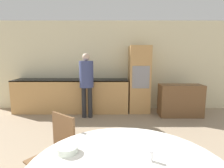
# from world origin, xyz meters

# --- Properties ---
(wall_back) EXTENTS (7.11, 0.05, 2.60)m
(wall_back) POSITION_xyz_m (0.00, 5.47, 1.30)
(wall_back) COLOR beige
(wall_back) RESTS_ON ground_plane
(kitchen_counter) EXTENTS (3.20, 0.60, 0.93)m
(kitchen_counter) POSITION_xyz_m (-1.10, 5.13, 0.48)
(kitchen_counter) COLOR tan
(kitchen_counter) RESTS_ON ground_plane
(oven_unit) EXTENTS (0.57, 0.59, 1.87)m
(oven_unit) POSITION_xyz_m (0.83, 5.14, 0.93)
(oven_unit) COLOR tan
(oven_unit) RESTS_ON ground_plane
(sideboard) EXTENTS (1.11, 0.45, 0.85)m
(sideboard) POSITION_xyz_m (1.87, 4.73, 0.42)
(sideboard) COLOR brown
(sideboard) RESTS_ON ground_plane
(chair_far_left) EXTENTS (0.56, 0.56, 0.91)m
(chair_far_left) POSITION_xyz_m (-0.56, 2.04, 0.51)
(chair_far_left) COLOR brown
(chair_far_left) RESTS_ON ground_plane
(person_standing) EXTENTS (0.35, 0.35, 1.65)m
(person_standing) POSITION_xyz_m (-0.59, 4.61, 1.02)
(person_standing) COLOR #262628
(person_standing) RESTS_ON ground_plane
(bowl_near) EXTENTS (0.18, 0.18, 0.05)m
(bowl_near) POSITION_xyz_m (-0.32, 1.57, 0.79)
(bowl_near) COLOR silver
(bowl_near) RESTS_ON dining_table
(salt_shaker) EXTENTS (0.03, 0.03, 0.09)m
(salt_shaker) POSITION_xyz_m (0.35, 1.45, 0.81)
(salt_shaker) COLOR white
(salt_shaker) RESTS_ON dining_table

